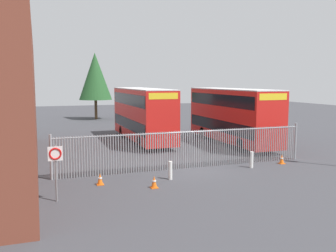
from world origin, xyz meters
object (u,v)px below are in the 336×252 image
(speed_limit_sign_post, at_px, (55,160))
(double_decker_bus_near_gate, at_px, (232,114))
(traffic_cone_near_kerb, at_px, (154,182))
(bollard_near_left, at_px, (170,170))
(traffic_cone_mid_forecourt, at_px, (100,179))
(traffic_cone_by_gate, at_px, (282,159))
(double_decker_bus_behind_fence_left, at_px, (143,113))
(bollard_center_front, at_px, (252,160))

(speed_limit_sign_post, bearing_deg, double_decker_bus_near_gate, 36.21)
(traffic_cone_near_kerb, xyz_separation_m, speed_limit_sign_post, (-4.45, -0.54, 1.49))
(bollard_near_left, relative_size, traffic_cone_mid_forecourt, 1.61)
(traffic_cone_by_gate, height_order, traffic_cone_mid_forecourt, same)
(double_decker_bus_behind_fence_left, xyz_separation_m, traffic_cone_by_gate, (5.74, -10.96, -2.13))
(bollard_center_front, height_order, traffic_cone_near_kerb, bollard_center_front)
(traffic_cone_by_gate, distance_m, traffic_cone_near_kerb, 9.21)
(double_decker_bus_behind_fence_left, distance_m, bollard_near_left, 12.40)
(bollard_center_front, distance_m, traffic_cone_near_kerb, 6.90)
(double_decker_bus_behind_fence_left, bearing_deg, speed_limit_sign_post, -118.87)
(speed_limit_sign_post, bearing_deg, bollard_center_front, 13.09)
(traffic_cone_near_kerb, bearing_deg, bollard_center_front, 17.10)
(bollard_near_left, height_order, speed_limit_sign_post, speed_limit_sign_post)
(double_decker_bus_behind_fence_left, relative_size, bollard_near_left, 11.38)
(double_decker_bus_behind_fence_left, height_order, traffic_cone_by_gate, double_decker_bus_behind_fence_left)
(traffic_cone_mid_forecourt, bearing_deg, traffic_cone_by_gate, 4.74)
(double_decker_bus_near_gate, distance_m, traffic_cone_mid_forecourt, 14.70)
(traffic_cone_mid_forecourt, height_order, speed_limit_sign_post, speed_limit_sign_post)
(double_decker_bus_near_gate, bearing_deg, speed_limit_sign_post, -143.79)
(bollard_near_left, bearing_deg, double_decker_bus_near_gate, 45.74)
(double_decker_bus_near_gate, bearing_deg, bollard_near_left, -134.26)
(double_decker_bus_near_gate, xyz_separation_m, bollard_near_left, (-8.34, -8.56, -1.95))
(double_decker_bus_behind_fence_left, xyz_separation_m, bollard_near_left, (-1.92, -12.10, -1.95))
(double_decker_bus_near_gate, bearing_deg, bollard_center_front, -111.23)
(bollard_near_left, relative_size, bollard_center_front, 1.00)
(double_decker_bus_near_gate, height_order, traffic_cone_by_gate, double_decker_bus_near_gate)
(double_decker_bus_behind_fence_left, bearing_deg, traffic_cone_by_gate, -62.33)
(bollard_near_left, xyz_separation_m, traffic_cone_mid_forecourt, (-3.57, 0.21, -0.19))
(bollard_near_left, xyz_separation_m, bollard_center_front, (5.35, 0.85, 0.00))
(traffic_cone_by_gate, xyz_separation_m, speed_limit_sign_post, (-13.36, -2.86, 1.49))
(speed_limit_sign_post, bearing_deg, traffic_cone_near_kerb, 6.91)
(bollard_center_front, relative_size, traffic_cone_mid_forecourt, 1.61)
(bollard_near_left, relative_size, traffic_cone_by_gate, 1.61)
(double_decker_bus_near_gate, height_order, bollard_center_front, double_decker_bus_near_gate)
(traffic_cone_mid_forecourt, relative_size, traffic_cone_near_kerb, 1.00)
(traffic_cone_by_gate, bearing_deg, speed_limit_sign_post, -167.94)
(double_decker_bus_behind_fence_left, height_order, traffic_cone_near_kerb, double_decker_bus_behind_fence_left)
(double_decker_bus_near_gate, relative_size, bollard_center_front, 11.38)
(double_decker_bus_behind_fence_left, bearing_deg, double_decker_bus_near_gate, -28.87)
(double_decker_bus_behind_fence_left, xyz_separation_m, bollard_center_front, (3.42, -11.25, -1.95))
(traffic_cone_near_kerb, distance_m, speed_limit_sign_post, 4.72)
(bollard_near_left, height_order, traffic_cone_near_kerb, bollard_near_left)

